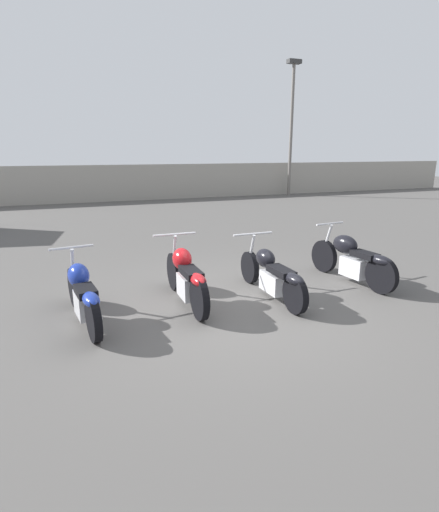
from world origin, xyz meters
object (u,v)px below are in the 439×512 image
Objects in this scene: motorcycle_slot_1 at (186,277)px; motorcycle_slot_3 at (352,259)px; light_pole_left at (292,117)px; motorcycle_slot_0 at (83,294)px; motorcycle_slot_2 at (272,274)px.

motorcycle_slot_1 is 3.10m from motorcycle_slot_3.
motorcycle_slot_3 is (3.10, -0.05, 0.00)m from motorcycle_slot_1.
light_pole_left is 3.28× the size of motorcycle_slot_3.
motorcycle_slot_1 is (-9.58, -13.14, -3.57)m from light_pole_left.
motorcycle_slot_0 is at bearing -129.86° from light_pole_left.
motorcycle_slot_1 is at bearing -126.09° from light_pole_left.
motorcycle_slot_3 is (4.63, 0.12, 0.03)m from motorcycle_slot_0.
motorcycle_slot_2 is at bearing -121.53° from light_pole_left.
motorcycle_slot_2 is at bearing -9.11° from motorcycle_slot_0.
motorcycle_slot_2 is 1.03× the size of motorcycle_slot_3.
motorcycle_slot_3 is at bearing -6.39° from motorcycle_slot_0.
motorcycle_slot_1 is (1.53, 0.17, 0.02)m from motorcycle_slot_0.
motorcycle_slot_1 is at bearing 170.16° from motorcycle_slot_2.
motorcycle_slot_2 is (1.38, -0.23, -0.05)m from motorcycle_slot_1.
motorcycle_slot_0 is 1.54m from motorcycle_slot_1.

